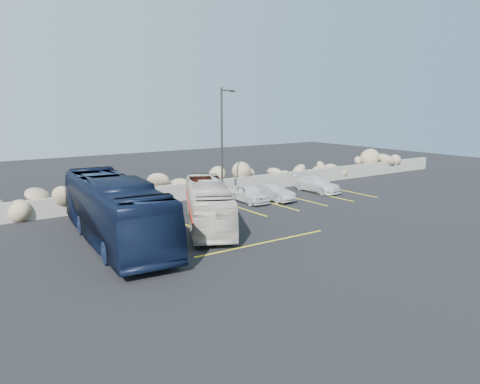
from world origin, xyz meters
TOP-DOWN VIEW (x-y plane):
  - ground at (0.00, 0.00)m, footprint 90.00×90.00m
  - seawall at (0.00, 12.00)m, footprint 60.00×0.40m
  - riprap_pile at (0.00, 13.20)m, footprint 54.00×2.80m
  - parking_lines at (4.64, 5.57)m, footprint 18.16×9.36m
  - lamppost at (2.56, 9.50)m, footprint 1.14×0.18m
  - vintage_bus at (-1.60, 4.57)m, footprint 5.99×9.18m
  - tour_coach at (-7.05, 4.59)m, footprint 3.91×12.17m
  - car_a at (4.19, 8.67)m, footprint 1.67×3.83m
  - car_b at (5.99, 8.11)m, footprint 1.49×3.72m
  - car_c at (11.00, 8.78)m, footprint 1.78×4.30m

SIDE VIEW (x-z plane):
  - ground at x=0.00m, z-range 0.00..0.00m
  - parking_lines at x=4.64m, z-range 0.00..0.01m
  - seawall at x=0.00m, z-range 0.00..1.20m
  - car_b at x=5.99m, z-range 0.00..1.20m
  - car_c at x=11.00m, z-range 0.00..1.24m
  - car_a at x=4.19m, z-range 0.00..1.29m
  - vintage_bus at x=-1.60m, z-range 0.00..2.56m
  - riprap_pile at x=0.00m, z-range 0.00..2.60m
  - tour_coach at x=-7.05m, z-range 0.00..3.33m
  - lamppost at x=2.56m, z-range 0.30..8.30m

